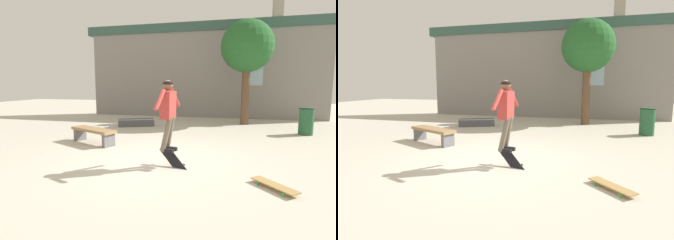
{
  "view_description": "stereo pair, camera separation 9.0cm",
  "coord_description": "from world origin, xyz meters",
  "views": [
    {
      "loc": [
        1.66,
        -5.43,
        1.75
      ],
      "look_at": [
        0.35,
        -0.25,
        1.0
      ],
      "focal_mm": 28.0,
      "sensor_mm": 36.0,
      "label": 1
    },
    {
      "loc": [
        1.75,
        -5.41,
        1.75
      ],
      "look_at": [
        0.35,
        -0.25,
        1.0
      ],
      "focal_mm": 28.0,
      "sensor_mm": 36.0,
      "label": 2
    }
  ],
  "objects": [
    {
      "name": "ground_plane",
      "position": [
        0.0,
        0.0,
        0.0
      ],
      "size": [
        40.0,
        40.0,
        0.0
      ],
      "primitive_type": "plane",
      "color": "beige"
    },
    {
      "name": "building_backdrop",
      "position": [
        0.04,
        8.31,
        2.52
      ],
      "size": [
        12.64,
        0.52,
        6.21
      ],
      "color": "gray",
      "rests_on": "ground_plane"
    },
    {
      "name": "tree_right",
      "position": [
        2.11,
        6.22,
        3.24
      ],
      "size": [
        2.17,
        2.17,
        4.38
      ],
      "color": "brown",
      "rests_on": "ground_plane"
    },
    {
      "name": "park_bench",
      "position": [
        -2.31,
        1.35,
        0.32
      ],
      "size": [
        1.65,
        1.07,
        0.45
      ],
      "rotation": [
        0.0,
        0.0,
        -0.43
      ],
      "color": "#99754C",
      "rests_on": "ground_plane"
    },
    {
      "name": "skate_ledge",
      "position": [
        -2.22,
        4.59,
        0.15
      ],
      "size": [
        1.5,
        0.94,
        0.31
      ],
      "rotation": [
        0.0,
        0.0,
        0.4
      ],
      "color": "#4C4C51",
      "rests_on": "ground_plane"
    },
    {
      "name": "trash_bin",
      "position": [
        4.08,
        4.31,
        0.49
      ],
      "size": [
        0.51,
        0.51,
        0.93
      ],
      "color": "#235633",
      "rests_on": "ground_plane"
    },
    {
      "name": "skater",
      "position": [
        0.36,
        -0.26,
        1.23
      ],
      "size": [
        0.34,
        1.14,
        1.47
      ],
      "rotation": [
        0.0,
        0.0,
        -0.19
      ],
      "color": "#B23833"
    },
    {
      "name": "skateboard_flipping",
      "position": [
        0.44,
        -0.18,
        0.15
      ],
      "size": [
        0.68,
        0.39,
        0.62
      ],
      "rotation": [
        0.0,
        0.0,
        -0.59
      ],
      "color": "black"
    },
    {
      "name": "skateboard_resting",
      "position": [
        2.36,
        -0.96,
        0.07
      ],
      "size": [
        0.73,
        0.79,
        0.08
      ],
      "rotation": [
        0.0,
        0.0,
        2.3
      ],
      "color": "#AD894C",
      "rests_on": "ground_plane"
    }
  ]
}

